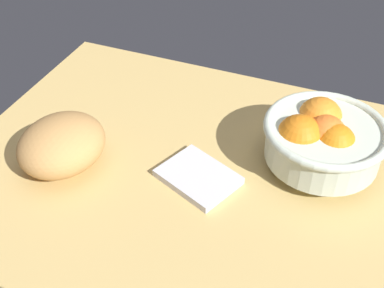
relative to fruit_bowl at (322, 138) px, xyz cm
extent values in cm
cube|color=tan|center=(-23.79, -9.67, -7.82)|extent=(81.26, 67.81, 3.00)
cylinder|color=silver|center=(0.46, -0.12, -5.20)|extent=(10.11, 10.11, 2.23)
cylinder|color=silver|center=(0.46, -0.12, -0.85)|extent=(20.52, 20.52, 6.46)
torus|color=silver|center=(0.46, -0.12, 2.38)|extent=(22.12, 22.12, 1.60)
sphere|color=orange|center=(-3.69, -2.37, 0.90)|extent=(8.19, 8.19, 8.19)
sphere|color=orange|center=(-1.36, 4.15, 0.92)|extent=(8.31, 8.31, 8.31)
sphere|color=orange|center=(2.42, -1.56, 0.73)|extent=(7.20, 7.20, 7.20)
sphere|color=orange|center=(0.46, -0.12, 0.80)|extent=(7.59, 7.59, 7.59)
ellipsoid|color=tan|center=(-43.35, -17.30, -1.61)|extent=(18.21, 19.75, 9.42)
cube|color=silver|center=(-18.93, -12.04, -5.62)|extent=(16.07, 14.40, 1.39)
camera|label=1|loc=(4.12, -72.29, 56.92)|focal=46.83mm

